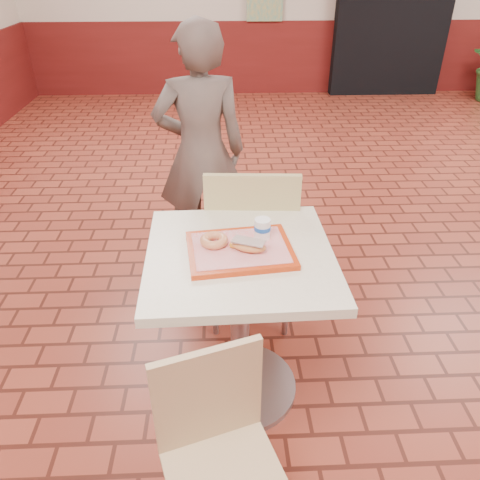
{
  "coord_description": "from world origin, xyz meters",
  "views": [
    {
      "loc": [
        -1.26,
        -2.24,
        1.84
      ],
      "look_at": [
        -1.19,
        -0.65,
        0.86
      ],
      "focal_mm": 35.0,
      "sensor_mm": 36.0,
      "label": 1
    }
  ],
  "objects_px": {
    "chair_main_front": "(219,450)",
    "ring_donut": "(214,240)",
    "chair_main_back": "(251,241)",
    "long_john_donut": "(248,246)",
    "main_table": "(240,303)",
    "serving_tray": "(240,250)",
    "customer": "(201,153)",
    "paper_cup": "(262,228)"
  },
  "relations": [
    {
      "from": "customer",
      "to": "serving_tray",
      "type": "distance_m",
      "value": 1.18
    },
    {
      "from": "chair_main_front",
      "to": "chair_main_back",
      "type": "xyz_separation_m",
      "value": [
        0.18,
        1.13,
        0.1
      ]
    },
    {
      "from": "long_john_donut",
      "to": "customer",
      "type": "bearing_deg",
      "value": 100.56
    },
    {
      "from": "main_table",
      "to": "chair_main_front",
      "type": "bearing_deg",
      "value": -98.67
    },
    {
      "from": "chair_main_front",
      "to": "chair_main_back",
      "type": "bearing_deg",
      "value": 63.11
    },
    {
      "from": "chair_main_back",
      "to": "chair_main_front",
      "type": "bearing_deg",
      "value": 84.54
    },
    {
      "from": "main_table",
      "to": "customer",
      "type": "height_order",
      "value": "customer"
    },
    {
      "from": "serving_tray",
      "to": "paper_cup",
      "type": "bearing_deg",
      "value": 36.79
    },
    {
      "from": "chair_main_back",
      "to": "serving_tray",
      "type": "bearing_deg",
      "value": 84.21
    },
    {
      "from": "chair_main_front",
      "to": "serving_tray",
      "type": "xyz_separation_m",
      "value": [
        0.1,
        0.64,
        0.37
      ]
    },
    {
      "from": "chair_main_back",
      "to": "customer",
      "type": "bearing_deg",
      "value": -64.38
    },
    {
      "from": "long_john_donut",
      "to": "main_table",
      "type": "bearing_deg",
      "value": 142.56
    },
    {
      "from": "ring_donut",
      "to": "main_table",
      "type": "bearing_deg",
      "value": -15.01
    },
    {
      "from": "serving_tray",
      "to": "paper_cup",
      "type": "xyz_separation_m",
      "value": [
        0.1,
        0.07,
        0.06
      ]
    },
    {
      "from": "chair_main_back",
      "to": "serving_tray",
      "type": "relative_size",
      "value": 2.33
    },
    {
      "from": "long_john_donut",
      "to": "paper_cup",
      "type": "xyz_separation_m",
      "value": [
        0.07,
        0.09,
        0.02
      ]
    },
    {
      "from": "main_table",
      "to": "ring_donut",
      "type": "xyz_separation_m",
      "value": [
        -0.1,
        0.03,
        0.31
      ]
    },
    {
      "from": "ring_donut",
      "to": "long_john_donut",
      "type": "distance_m",
      "value": 0.14
    },
    {
      "from": "chair_main_back",
      "to": "long_john_donut",
      "type": "relative_size",
      "value": 6.13
    },
    {
      "from": "ring_donut",
      "to": "chair_main_back",
      "type": "bearing_deg",
      "value": 68.39
    },
    {
      "from": "serving_tray",
      "to": "paper_cup",
      "type": "relative_size",
      "value": 4.9
    },
    {
      "from": "main_table",
      "to": "chair_main_front",
      "type": "distance_m",
      "value": 0.65
    },
    {
      "from": "chair_main_back",
      "to": "serving_tray",
      "type": "xyz_separation_m",
      "value": [
        -0.08,
        -0.49,
        0.27
      ]
    },
    {
      "from": "main_table",
      "to": "long_john_donut",
      "type": "height_order",
      "value": "long_john_donut"
    },
    {
      "from": "ring_donut",
      "to": "long_john_donut",
      "type": "bearing_deg",
      "value": -20.72
    },
    {
      "from": "chair_main_back",
      "to": "long_john_donut",
      "type": "distance_m",
      "value": 0.6
    },
    {
      "from": "chair_main_front",
      "to": "ring_donut",
      "type": "height_order",
      "value": "ring_donut"
    },
    {
      "from": "main_table",
      "to": "long_john_donut",
      "type": "bearing_deg",
      "value": -37.44
    },
    {
      "from": "chair_main_back",
      "to": "serving_tray",
      "type": "distance_m",
      "value": 0.57
    },
    {
      "from": "main_table",
      "to": "long_john_donut",
      "type": "distance_m",
      "value": 0.31
    },
    {
      "from": "serving_tray",
      "to": "long_john_donut",
      "type": "relative_size",
      "value": 2.63
    },
    {
      "from": "chair_main_back",
      "to": "long_john_donut",
      "type": "height_order",
      "value": "chair_main_back"
    },
    {
      "from": "chair_main_front",
      "to": "chair_main_back",
      "type": "distance_m",
      "value": 1.15
    },
    {
      "from": "chair_main_front",
      "to": "paper_cup",
      "type": "distance_m",
      "value": 0.85
    },
    {
      "from": "chair_main_back",
      "to": "serving_tray",
      "type": "height_order",
      "value": "chair_main_back"
    },
    {
      "from": "main_table",
      "to": "chair_main_back",
      "type": "relative_size",
      "value": 0.82
    },
    {
      "from": "paper_cup",
      "to": "chair_main_front",
      "type": "bearing_deg",
      "value": -105.19
    },
    {
      "from": "ring_donut",
      "to": "long_john_donut",
      "type": "relative_size",
      "value": 0.71
    },
    {
      "from": "chair_main_front",
      "to": "customer",
      "type": "distance_m",
      "value": 1.83
    },
    {
      "from": "ring_donut",
      "to": "customer",
      "type": "bearing_deg",
      "value": 94.38
    },
    {
      "from": "chair_main_back",
      "to": "paper_cup",
      "type": "distance_m",
      "value": 0.53
    },
    {
      "from": "customer",
      "to": "main_table",
      "type": "bearing_deg",
      "value": 91.87
    }
  ]
}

